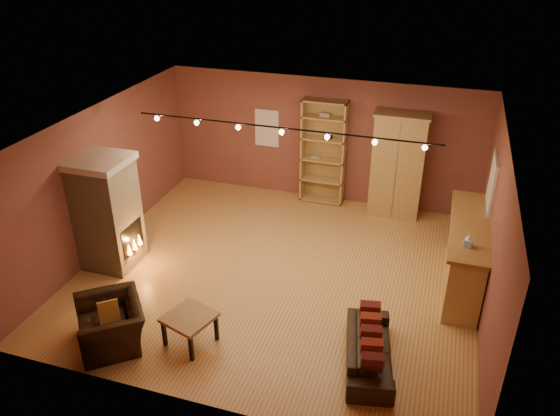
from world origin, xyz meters
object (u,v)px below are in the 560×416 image
(armchair, at_px, (110,318))
(coffee_table, at_px, (189,320))
(bookcase, at_px, (324,151))
(armoire, at_px, (398,165))
(fireplace, at_px, (108,212))
(loveseat, at_px, (370,345))
(bar_counter, at_px, (465,254))

(armchair, distance_m, coffee_table, 1.19)
(bookcase, bearing_deg, coffee_table, -98.19)
(armoire, bearing_deg, armchair, -122.78)
(fireplace, bearing_deg, loveseat, -13.60)
(loveseat, distance_m, armchair, 3.86)
(loveseat, bearing_deg, armchair, 90.17)
(armchair, xyz_separation_m, coffee_table, (1.13, 0.36, -0.04))
(loveseat, height_order, coffee_table, loveseat)
(bookcase, relative_size, coffee_table, 2.85)
(fireplace, bearing_deg, bar_counter, 11.20)
(bar_counter, height_order, coffee_table, bar_counter)
(armchair, bearing_deg, fireplace, 172.57)
(loveseat, bearing_deg, bookcase, 10.22)
(fireplace, xyz_separation_m, bookcase, (3.11, 3.72, 0.15))
(bookcase, xyz_separation_m, armoire, (1.65, -0.17, -0.06))
(loveseat, bearing_deg, armoire, -7.79)
(armchair, relative_size, coffee_table, 1.52)
(loveseat, bearing_deg, coffee_table, 87.29)
(bar_counter, relative_size, loveseat, 1.49)
(armoire, xyz_separation_m, loveseat, (0.25, -4.77, -0.81))
(loveseat, bearing_deg, bar_counter, -37.61)
(bookcase, distance_m, bar_counter, 4.04)
(armchair, bearing_deg, loveseat, 61.59)
(armoire, bearing_deg, bar_counter, -57.40)
(armoire, distance_m, armchair, 6.58)
(fireplace, relative_size, armoire, 0.92)
(fireplace, height_order, armchair, fireplace)
(armoire, bearing_deg, fireplace, -143.19)
(bookcase, height_order, loveseat, bookcase)
(bookcase, height_order, bar_counter, bookcase)
(bookcase, xyz_separation_m, coffee_table, (-0.76, -5.31, -0.78))
(loveseat, distance_m, coffee_table, 2.69)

